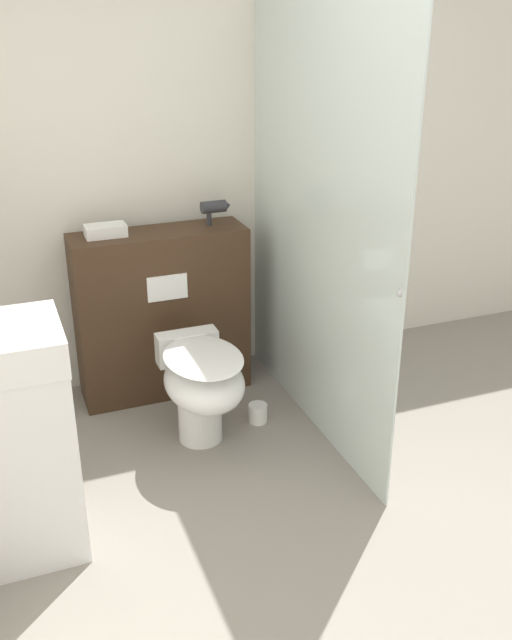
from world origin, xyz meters
The scene contains 9 objects.
ground_plane centered at (0.00, 0.00, 0.00)m, with size 12.00×12.00×0.00m, color gray.
wall_back centered at (0.00, 2.04, 1.25)m, with size 8.00×0.06×2.50m.
partition_panel centered at (-0.25, 1.79, 0.48)m, with size 0.96×0.31×0.97m.
shower_glass centered at (0.40, 1.19, 1.07)m, with size 0.04×1.64×2.14m.
toilet centered at (-0.22, 1.16, 0.35)m, with size 0.39×0.61×0.53m.
sink_vanity centered at (-1.15, 0.71, 0.50)m, with size 0.49×0.45×1.13m.
hair_drier centered at (0.08, 1.81, 1.06)m, with size 0.17×0.07×0.13m.
folded_towel centered at (-0.53, 1.80, 1.00)m, with size 0.21×0.13×0.06m.
spare_toilet_roll centered at (0.12, 1.25, 0.05)m, with size 0.10×0.10×0.10m.
Camera 1 is at (-1.10, -1.86, 2.08)m, focal length 40.00 mm.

